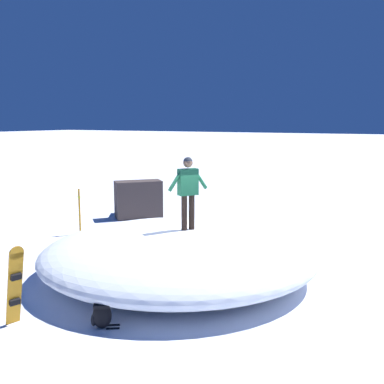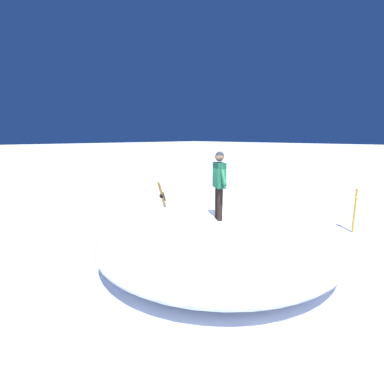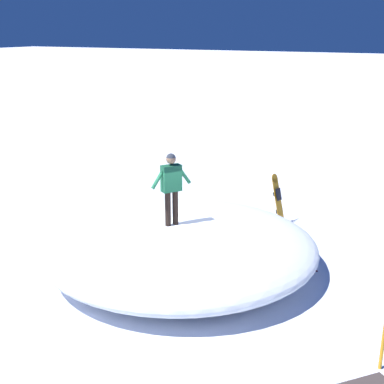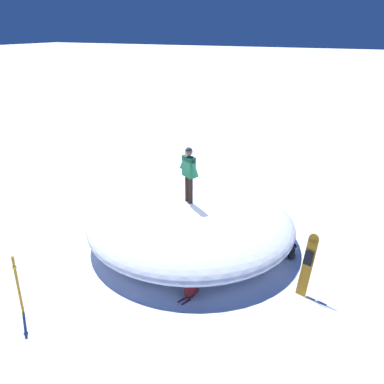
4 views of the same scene
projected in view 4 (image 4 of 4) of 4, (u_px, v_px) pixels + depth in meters
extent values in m
plane|color=white|center=(189.00, 243.00, 12.51)|extent=(240.00, 240.00, 0.00)
ellipsoid|color=white|center=(191.00, 222.00, 12.59)|extent=(8.98, 9.07, 1.16)
cylinder|color=black|center=(187.00, 188.00, 12.49)|extent=(0.14, 0.14, 0.85)
cylinder|color=black|center=(191.00, 190.00, 12.33)|extent=(0.14, 0.14, 0.85)
cube|color=#195638|center=(189.00, 167.00, 12.13)|extent=(0.51, 0.44, 0.63)
sphere|color=#936B4C|center=(189.00, 152.00, 11.95)|extent=(0.23, 0.23, 0.23)
cylinder|color=#195638|center=(184.00, 162.00, 12.36)|extent=(0.38, 0.29, 0.52)
cylinder|color=#195638|center=(194.00, 168.00, 11.85)|extent=(0.38, 0.29, 0.52)
sphere|color=#333842|center=(189.00, 151.00, 11.94)|extent=(0.22, 0.22, 0.22)
cube|color=orange|center=(307.00, 268.00, 9.95)|extent=(0.37, 0.45, 1.45)
cylinder|color=orange|center=(314.00, 239.00, 9.80)|extent=(0.28, 0.16, 0.27)
cube|color=black|center=(308.00, 258.00, 9.86)|extent=(0.25, 0.16, 0.35)
cube|color=black|center=(310.00, 257.00, 9.92)|extent=(0.21, 0.15, 0.12)
cube|color=black|center=(305.00, 277.00, 10.03)|extent=(0.21, 0.15, 0.12)
ellipsoid|color=maroon|center=(190.00, 290.00, 9.92)|extent=(0.36, 0.47, 0.46)
ellipsoid|color=maroon|center=(196.00, 289.00, 10.07)|extent=(0.21, 0.17, 0.22)
cube|color=maroon|center=(190.00, 283.00, 9.85)|extent=(0.30, 0.39, 0.06)
cylinder|color=maroon|center=(182.00, 300.00, 9.90)|extent=(0.13, 0.28, 0.04)
cylinder|color=maroon|center=(186.00, 302.00, 9.82)|extent=(0.13, 0.28, 0.04)
ellipsoid|color=black|center=(291.00, 251.00, 11.62)|extent=(0.41, 0.43, 0.48)
ellipsoid|color=black|center=(292.00, 256.00, 11.50)|extent=(0.21, 0.19, 0.23)
cube|color=black|center=(291.00, 245.00, 11.54)|extent=(0.34, 0.36, 0.06)
cylinder|color=black|center=(290.00, 254.00, 11.89)|extent=(0.17, 0.22, 0.04)
cylinder|color=black|center=(285.00, 254.00, 11.87)|extent=(0.17, 0.22, 0.04)
cylinder|color=orange|center=(18.00, 286.00, 9.18)|extent=(0.06, 0.06, 1.54)
cylinder|color=yellow|center=(14.00, 267.00, 8.99)|extent=(0.10, 0.10, 0.06)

